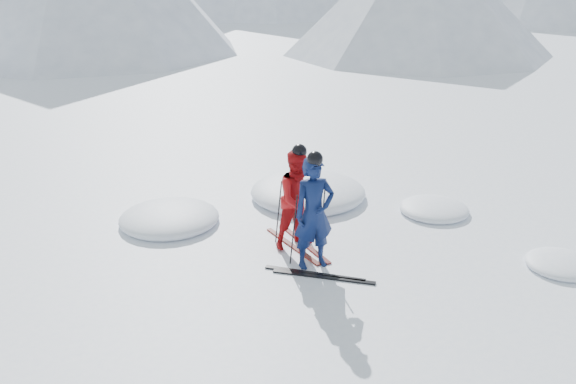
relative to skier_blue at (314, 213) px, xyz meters
name	(u,v)px	position (x,y,z in m)	size (l,w,h in m)	color
ground	(386,247)	(1.49, 0.21, -0.96)	(160.00, 160.00, 0.00)	white
skier_blue	(314,213)	(0.00, 0.00, 0.00)	(0.70, 0.46, 1.92)	#0B1843
skier_red	(299,199)	(0.02, 0.77, -0.05)	(0.88, 0.69, 1.81)	#AF0E10
pole_blue_left	(294,230)	(-0.30, 0.15, -0.32)	(0.02, 0.02, 1.28)	black
pole_blue_right	(322,223)	(0.25, 0.25, -0.32)	(0.02, 0.02, 1.28)	black
pole_red_left	(279,212)	(-0.28, 1.02, -0.36)	(0.02, 0.02, 1.21)	black
pole_red_right	(312,210)	(0.32, 0.92, -0.36)	(0.02, 0.02, 1.21)	black
ski_worn_left	(292,246)	(-0.10, 0.77, -0.95)	(0.09, 1.70, 0.03)	black
ski_worn_right	(305,244)	(0.14, 0.77, -0.95)	(0.09, 1.70, 0.03)	black
ski_loose_a	(315,274)	(-0.09, -0.31, -0.95)	(0.09, 1.70, 0.03)	black
ski_loose_b	(324,277)	(0.01, -0.46, -0.95)	(0.09, 1.70, 0.03)	black
snow_lumps	(297,208)	(0.57, 2.40, -0.96)	(7.55, 6.19, 0.55)	white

